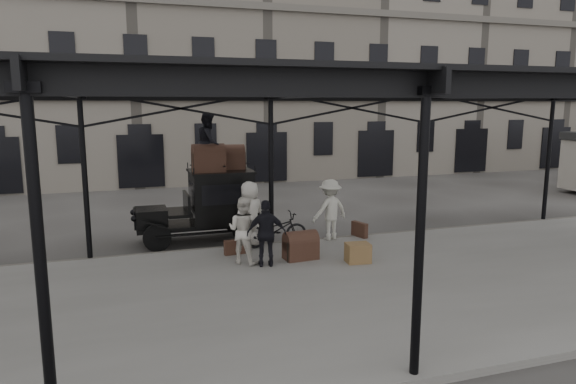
# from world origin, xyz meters

# --- Properties ---
(ground) EXTENTS (120.00, 120.00, 0.00)m
(ground) POSITION_xyz_m (0.00, 0.00, 0.00)
(ground) COLOR #383533
(ground) RESTS_ON ground
(platform) EXTENTS (28.00, 8.00, 0.15)m
(platform) POSITION_xyz_m (0.00, -2.00, 0.07)
(platform) COLOR slate
(platform) RESTS_ON ground
(canopy) EXTENTS (22.50, 9.00, 4.74)m
(canopy) POSITION_xyz_m (0.00, -1.72, 4.60)
(canopy) COLOR black
(canopy) RESTS_ON ground
(building_frontage) EXTENTS (64.00, 8.00, 14.00)m
(building_frontage) POSITION_xyz_m (0.00, 18.00, 7.00)
(building_frontage) COLOR slate
(building_frontage) RESTS_ON ground
(taxi) EXTENTS (3.65, 1.55, 2.18)m
(taxi) POSITION_xyz_m (-1.55, 3.30, 1.20)
(taxi) COLOR black
(taxi) RESTS_ON ground
(porter_left) EXTENTS (0.64, 0.50, 1.56)m
(porter_left) POSITION_xyz_m (-0.72, 1.80, 0.93)
(porter_left) COLOR silver
(porter_left) RESTS_ON platform
(porter_midleft) EXTENTS (1.06, 1.04, 1.72)m
(porter_midleft) POSITION_xyz_m (-1.22, 0.32, 1.01)
(porter_midleft) COLOR silver
(porter_midleft) RESTS_ON platform
(porter_centre) EXTENTS (1.04, 0.81, 1.88)m
(porter_centre) POSITION_xyz_m (-0.69, 1.80, 1.09)
(porter_centre) COLOR beige
(porter_centre) RESTS_ON platform
(porter_official) EXTENTS (1.05, 0.62, 1.68)m
(porter_official) POSITION_xyz_m (-0.73, -0.10, 0.99)
(porter_official) COLOR black
(porter_official) RESTS_ON platform
(porter_right) EXTENTS (1.31, 0.95, 1.82)m
(porter_right) POSITION_xyz_m (1.76, 1.80, 1.06)
(porter_right) COLOR beige
(porter_right) RESTS_ON platform
(bicycle) EXTENTS (1.88, 0.69, 0.98)m
(bicycle) POSITION_xyz_m (-0.01, 1.56, 0.64)
(bicycle) COLOR black
(bicycle) RESTS_ON platform
(porter_roof) EXTENTS (0.88, 1.01, 1.74)m
(porter_roof) POSITION_xyz_m (-1.58, 3.20, 3.05)
(porter_roof) COLOR black
(porter_roof) RESTS_ON taxi
(steamer_trunk_roof_near) EXTENTS (0.95, 0.59, 0.69)m
(steamer_trunk_roof_near) POSITION_xyz_m (-1.63, 3.05, 2.53)
(steamer_trunk_roof_near) COLOR #442A1F
(steamer_trunk_roof_near) RESTS_ON taxi
(steamer_trunk_roof_far) EXTENTS (0.90, 0.59, 0.63)m
(steamer_trunk_roof_far) POSITION_xyz_m (-0.88, 3.50, 2.50)
(steamer_trunk_roof_far) COLOR #442A1F
(steamer_trunk_roof_far) RESTS_ON taxi
(steamer_trunk_platform) EXTENTS (0.90, 0.60, 0.63)m
(steamer_trunk_platform) POSITION_xyz_m (0.28, 0.20, 0.46)
(steamer_trunk_platform) COLOR #442A1F
(steamer_trunk_platform) RESTS_ON platform
(wicker_hamper) EXTENTS (0.64, 0.51, 0.50)m
(wicker_hamper) POSITION_xyz_m (1.58, -0.53, 0.40)
(wicker_hamper) COLOR olive
(wicker_hamper) RESTS_ON platform
(suitcase_upright) EXTENTS (0.32, 0.62, 0.45)m
(suitcase_upright) POSITION_xyz_m (2.75, 1.80, 0.38)
(suitcase_upright) COLOR #442A1F
(suitcase_upright) RESTS_ON platform
(suitcase_flat) EXTENTS (0.61, 0.21, 0.40)m
(suitcase_flat) POSITION_xyz_m (-1.27, 1.14, 0.35)
(suitcase_flat) COLOR #442A1F
(suitcase_flat) RESTS_ON platform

